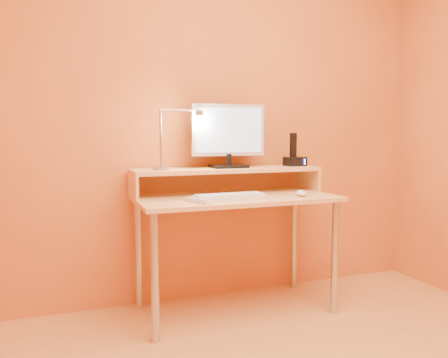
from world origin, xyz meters
name	(u,v)px	position (x,y,z in m)	size (l,w,h in m)	color
wall_back	(218,110)	(0.00, 1.50, 1.25)	(3.00, 0.04, 2.50)	orange
desk_leg_fl	(155,278)	(-0.55, 0.93, 0.35)	(0.04, 0.04, 0.69)	#B5B5B7
desk_leg_fr	(335,258)	(0.55, 0.93, 0.35)	(0.04, 0.04, 0.69)	#B5B5B7
desk_leg_bl	(139,254)	(-0.55, 1.43, 0.35)	(0.04, 0.04, 0.69)	#B5B5B7
desk_leg_br	(294,239)	(0.55, 1.43, 0.35)	(0.04, 0.04, 0.69)	#B5B5B7
desk_lower	(235,198)	(0.00, 1.18, 0.71)	(1.20, 0.60, 0.03)	#EDB774
shelf_riser_left	(133,186)	(-0.59, 1.33, 0.79)	(0.02, 0.30, 0.14)	#EDB774
shelf_riser_right	(308,179)	(0.59, 1.33, 0.79)	(0.02, 0.30, 0.14)	#EDB774
desk_shelf	(227,170)	(0.00, 1.33, 0.87)	(1.20, 0.30, 0.03)	#EDB774
monitor_foot	(229,166)	(0.01, 1.33, 0.89)	(0.22, 0.16, 0.02)	black
monitor_neck	(229,159)	(0.01, 1.33, 0.93)	(0.04, 0.04, 0.07)	black
monitor_panel	(228,130)	(0.01, 1.34, 1.12)	(0.47, 0.04, 0.32)	silver
monitor_back	(227,130)	(0.01, 1.36, 1.12)	(0.43, 0.01, 0.28)	black
monitor_screen	(229,130)	(0.01, 1.32, 1.12)	(0.43, 0.00, 0.28)	#99AED4
lamp_base	(161,168)	(-0.43, 1.30, 0.89)	(0.10, 0.10, 0.03)	#B5B5B7
lamp_post	(161,138)	(-0.43, 1.30, 1.07)	(0.01, 0.01, 0.33)	#B5B5B7
lamp_arm	(180,110)	(-0.31, 1.30, 1.24)	(0.01, 0.01, 0.24)	#B5B5B7
lamp_head	(199,113)	(-0.19, 1.30, 1.22)	(0.04, 0.04, 0.03)	#B5B5B7
lamp_bulb	(199,116)	(-0.19, 1.30, 1.20)	(0.03, 0.03, 0.00)	#FFEAC6
phone_dock	(295,161)	(0.49, 1.33, 0.91)	(0.13, 0.10, 0.06)	black
phone_handset	(293,145)	(0.48, 1.33, 1.02)	(0.04, 0.03, 0.16)	black
phone_led	(305,162)	(0.54, 1.28, 0.91)	(0.01, 0.00, 0.04)	#3462FF
keyboard	(230,197)	(-0.08, 1.05, 0.73)	(0.42, 0.13, 0.02)	silver
mouse	(301,193)	(0.37, 1.04, 0.74)	(0.06, 0.11, 0.04)	silver
remote_control	(198,201)	(-0.29, 1.01, 0.73)	(0.05, 0.19, 0.02)	silver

